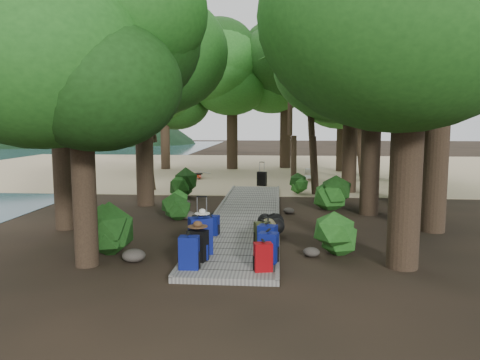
# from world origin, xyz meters

# --- Properties ---
(ground) EXTENTS (120.00, 120.00, 0.00)m
(ground) POSITION_xyz_m (0.00, 0.00, 0.00)
(ground) COLOR #2F2217
(ground) RESTS_ON ground
(sand_beach) EXTENTS (40.00, 22.00, 0.02)m
(sand_beach) POSITION_xyz_m (0.00, 16.00, 0.01)
(sand_beach) COLOR tan
(sand_beach) RESTS_ON ground
(boardwalk) EXTENTS (2.00, 12.00, 0.12)m
(boardwalk) POSITION_xyz_m (0.00, 1.00, 0.06)
(boardwalk) COLOR gray
(boardwalk) RESTS_ON ground
(backpack_left_a) EXTENTS (0.38, 0.27, 0.70)m
(backpack_left_a) POSITION_xyz_m (-0.72, -4.47, 0.47)
(backpack_left_a) COLOR navy
(backpack_left_a) RESTS_ON boardwalk
(backpack_left_b) EXTENTS (0.44, 0.38, 0.70)m
(backpack_left_b) POSITION_xyz_m (-0.65, -3.94, 0.47)
(backpack_left_b) COLOR black
(backpack_left_b) RESTS_ON boardwalk
(backpack_left_c) EXTENTS (0.56, 0.49, 0.87)m
(backpack_left_c) POSITION_xyz_m (-0.67, -3.44, 0.55)
(backpack_left_c) COLOR navy
(backpack_left_c) RESTS_ON boardwalk
(backpack_left_d) EXTENTS (0.39, 0.31, 0.54)m
(backpack_left_d) POSITION_xyz_m (-0.68, -1.75, 0.39)
(backpack_left_d) COLOR navy
(backpack_left_d) RESTS_ON boardwalk
(backpack_right_a) EXTENTS (0.38, 0.31, 0.60)m
(backpack_right_a) POSITION_xyz_m (0.69, -4.49, 0.42)
(backpack_right_a) COLOR maroon
(backpack_right_a) RESTS_ON boardwalk
(backpack_right_b) EXTENTS (0.42, 0.34, 0.68)m
(backpack_right_b) POSITION_xyz_m (0.78, -3.96, 0.46)
(backpack_right_b) COLOR navy
(backpack_right_b) RESTS_ON boardwalk
(backpack_right_c) EXTENTS (0.44, 0.37, 0.66)m
(backpack_right_c) POSITION_xyz_m (0.74, -3.21, 0.45)
(backpack_right_c) COLOR navy
(backpack_right_c) RESTS_ON boardwalk
(backpack_right_d) EXTENTS (0.42, 0.35, 0.55)m
(backpack_right_d) POSITION_xyz_m (0.61, -2.47, 0.39)
(backpack_right_d) COLOR #303818
(backpack_right_d) RESTS_ON boardwalk
(duffel_right_khaki) EXTENTS (0.44, 0.65, 0.43)m
(duffel_right_khaki) POSITION_xyz_m (0.72, -2.01, 0.33)
(duffel_right_khaki) COLOR olive
(duffel_right_khaki) RESTS_ON boardwalk
(duffel_right_black) EXTENTS (0.68, 0.79, 0.42)m
(duffel_right_black) POSITION_xyz_m (0.78, -1.31, 0.33)
(duffel_right_black) COLOR black
(duffel_right_black) RESTS_ON boardwalk
(suitcase_on_boardwalk) EXTENTS (0.48, 0.35, 0.66)m
(suitcase_on_boardwalk) POSITION_xyz_m (-0.77, -2.67, 0.45)
(suitcase_on_boardwalk) COLOR black
(suitcase_on_boardwalk) RESTS_ON boardwalk
(lone_suitcase_on_sand) EXTENTS (0.46, 0.35, 0.64)m
(lone_suitcase_on_sand) POSITION_xyz_m (0.21, 7.98, 0.34)
(lone_suitcase_on_sand) COLOR black
(lone_suitcase_on_sand) RESTS_ON sand_beach
(hat_brown) EXTENTS (0.41, 0.41, 0.12)m
(hat_brown) POSITION_xyz_m (-0.64, -3.93, 0.88)
(hat_brown) COLOR #51351E
(hat_brown) RESTS_ON backpack_left_b
(hat_white) EXTENTS (0.32, 0.32, 0.11)m
(hat_white) POSITION_xyz_m (-0.63, -3.44, 1.04)
(hat_white) COLOR silver
(hat_white) RESTS_ON backpack_left_c
(kayak) EXTENTS (1.50, 3.37, 0.33)m
(kayak) POSITION_xyz_m (-3.16, 10.60, 0.18)
(kayak) COLOR #A6230E
(kayak) RESTS_ON sand_beach
(sun_lounger) EXTENTS (0.61, 1.67, 0.53)m
(sun_lounger) POSITION_xyz_m (2.57, 10.29, 0.29)
(sun_lounger) COLOR silver
(sun_lounger) RESTS_ON sand_beach
(tree_right_a) EXTENTS (5.37, 5.37, 8.94)m
(tree_right_a) POSITION_xyz_m (3.45, -3.66, 4.47)
(tree_right_a) COLOR black
(tree_right_a) RESTS_ON ground
(tree_right_b) EXTENTS (5.01, 5.01, 8.94)m
(tree_right_b) POSITION_xyz_m (5.08, -0.41, 4.47)
(tree_right_b) COLOR black
(tree_right_b) RESTS_ON ground
(tree_right_c) EXTENTS (4.89, 4.89, 8.46)m
(tree_right_c) POSITION_xyz_m (3.82, 1.81, 4.23)
(tree_right_c) COLOR black
(tree_right_c) RESTS_ON ground
(tree_right_d) EXTENTS (6.76, 6.76, 12.38)m
(tree_right_d) POSITION_xyz_m (5.48, 4.10, 6.19)
(tree_right_d) COLOR black
(tree_right_d) RESTS_ON ground
(tree_right_e) EXTENTS (4.73, 4.73, 8.51)m
(tree_right_e) POSITION_xyz_m (3.86, 6.47, 4.26)
(tree_right_e) COLOR black
(tree_right_e) RESTS_ON ground
(tree_right_f) EXTENTS (5.47, 5.47, 9.77)m
(tree_right_f) POSITION_xyz_m (6.87, 9.31, 4.89)
(tree_right_f) COLOR black
(tree_right_f) RESTS_ON ground
(tree_left_a) EXTENTS (4.05, 4.05, 6.75)m
(tree_left_a) POSITION_xyz_m (-2.91, -4.06, 3.38)
(tree_left_a) COLOR black
(tree_left_a) RESTS_ON ground
(tree_left_b) EXTENTS (4.66, 4.66, 8.39)m
(tree_left_b) POSITION_xyz_m (-4.81, -0.90, 4.20)
(tree_left_b) COLOR black
(tree_left_b) RESTS_ON ground
(tree_left_c) EXTENTS (4.94, 4.94, 8.59)m
(tree_left_c) POSITION_xyz_m (-3.67, 2.80, 4.30)
(tree_left_c) COLOR black
(tree_left_c) RESTS_ON ground
(tree_back_a) EXTENTS (5.52, 5.52, 9.55)m
(tree_back_a) POSITION_xyz_m (-1.89, 15.54, 4.78)
(tree_back_a) COLOR black
(tree_back_a) RESTS_ON ground
(tree_back_b) EXTENTS (5.58, 5.58, 9.97)m
(tree_back_b) POSITION_xyz_m (1.38, 16.57, 4.99)
(tree_back_b) COLOR black
(tree_back_b) RESTS_ON ground
(tree_back_c) EXTENTS (5.24, 5.24, 9.43)m
(tree_back_c) POSITION_xyz_m (4.67, 14.84, 4.72)
(tree_back_c) COLOR black
(tree_back_c) RESTS_ON ground
(tree_back_d) EXTENTS (4.76, 4.76, 7.93)m
(tree_back_d) POSITION_xyz_m (-5.98, 15.19, 3.97)
(tree_back_d) COLOR black
(tree_back_d) RESTS_ON ground
(palm_right_a) EXTENTS (4.09, 4.09, 6.98)m
(palm_right_a) POSITION_xyz_m (2.57, 6.00, 3.49)
(palm_right_a) COLOR #154713
(palm_right_a) RESTS_ON ground
(palm_right_b) EXTENTS (4.81, 4.81, 9.29)m
(palm_right_b) POSITION_xyz_m (5.08, 10.35, 4.64)
(palm_right_b) COLOR #154713
(palm_right_b) RESTS_ON ground
(palm_right_c) EXTENTS (4.10, 4.10, 6.52)m
(palm_right_c) POSITION_xyz_m (1.99, 11.96, 3.26)
(palm_right_c) COLOR #154713
(palm_right_c) RESTS_ON ground
(palm_left_a) EXTENTS (3.86, 3.86, 6.14)m
(palm_left_a) POSITION_xyz_m (-4.62, 6.35, 3.07)
(palm_left_a) COLOR #154713
(palm_left_a) RESTS_ON ground
(rock_left_a) EXTENTS (0.49, 0.44, 0.27)m
(rock_left_a) POSITION_xyz_m (-2.03, -3.75, 0.14)
(rock_left_a) COLOR #4C473F
(rock_left_a) RESTS_ON ground
(rock_left_b) EXTENTS (0.34, 0.31, 0.19)m
(rock_left_b) POSITION_xyz_m (-2.97, -1.82, 0.09)
(rock_left_b) COLOR #4C473F
(rock_left_b) RESTS_ON ground
(rock_left_c) EXTENTS (0.47, 0.42, 0.26)m
(rock_left_c) POSITION_xyz_m (-1.75, 0.55, 0.13)
(rock_left_c) COLOR #4C473F
(rock_left_c) RESTS_ON ground
(rock_left_d) EXTENTS (0.34, 0.30, 0.19)m
(rock_left_d) POSITION_xyz_m (-2.28, 2.95, 0.09)
(rock_left_d) COLOR #4C473F
(rock_left_d) RESTS_ON ground
(rock_right_a) EXTENTS (0.37, 0.33, 0.20)m
(rock_right_a) POSITION_xyz_m (1.69, -3.06, 0.10)
(rock_right_a) COLOR #4C473F
(rock_right_a) RESTS_ON ground
(rock_right_b) EXTENTS (0.52, 0.47, 0.29)m
(rock_right_b) POSITION_xyz_m (2.67, -1.23, 0.14)
(rock_right_b) COLOR #4C473F
(rock_right_b) RESTS_ON ground
(rock_right_c) EXTENTS (0.35, 0.31, 0.19)m
(rock_right_c) POSITION_xyz_m (1.30, 1.70, 0.10)
(rock_right_c) COLOR #4C473F
(rock_right_c) RESTS_ON ground
(rock_right_d) EXTENTS (0.55, 0.50, 0.30)m
(rock_right_d) POSITION_xyz_m (2.96, 4.21, 0.15)
(rock_right_d) COLOR #4C473F
(rock_right_d) RESTS_ON ground
(shrub_left_a) EXTENTS (1.19, 1.19, 1.07)m
(shrub_left_a) POSITION_xyz_m (-2.75, -3.29, 0.54)
(shrub_left_a) COLOR #1E5318
(shrub_left_a) RESTS_ON ground
(shrub_left_b) EXTENTS (0.91, 0.91, 0.82)m
(shrub_left_b) POSITION_xyz_m (-1.99, 0.65, 0.41)
(shrub_left_b) COLOR #1E5318
(shrub_left_b) RESTS_ON ground
(shrub_left_c) EXTENTS (1.16, 1.16, 1.04)m
(shrub_left_c) POSITION_xyz_m (-2.77, 4.59, 0.52)
(shrub_left_c) COLOR #1E5318
(shrub_left_c) RESTS_ON ground
(shrub_right_a) EXTENTS (1.03, 1.03, 0.92)m
(shrub_right_a) POSITION_xyz_m (2.11, -2.89, 0.46)
(shrub_right_a) COLOR #1E5318
(shrub_right_a) RESTS_ON ground
(shrub_right_b) EXTENTS (1.25, 1.25, 1.12)m
(shrub_right_b) POSITION_xyz_m (2.69, 2.47, 0.56)
(shrub_right_b) COLOR #1E5318
(shrub_right_b) RESTS_ON ground
(shrub_right_c) EXTENTS (0.84, 0.84, 0.76)m
(shrub_right_c) POSITION_xyz_m (1.70, 5.64, 0.38)
(shrub_right_c) COLOR #1E5318
(shrub_right_c) RESTS_ON ground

